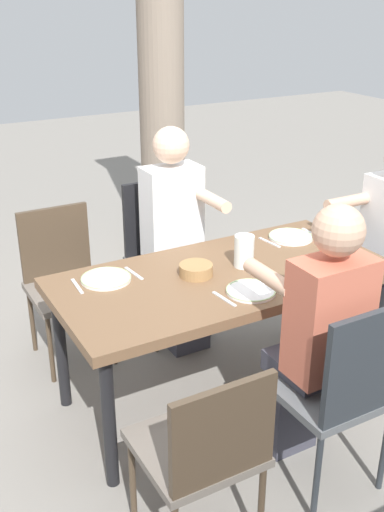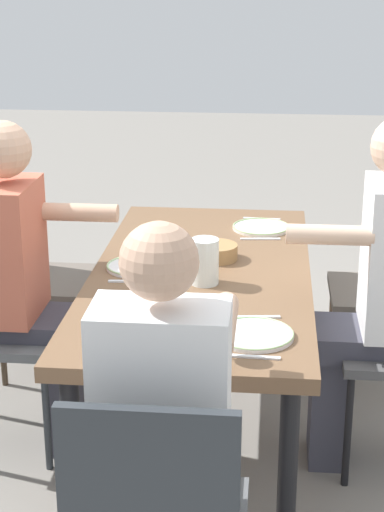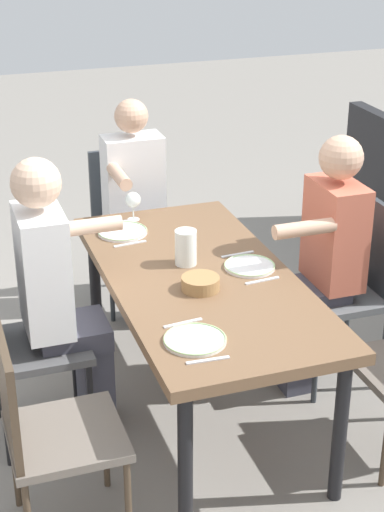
% 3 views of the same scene
% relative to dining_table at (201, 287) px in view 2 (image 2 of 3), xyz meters
% --- Properties ---
extents(ground_plane, '(16.00, 16.00, 0.00)m').
position_rel_dining_table_xyz_m(ground_plane, '(0.00, 0.00, -0.67)').
color(ground_plane, gray).
extents(dining_table, '(1.72, 0.83, 0.74)m').
position_rel_dining_table_xyz_m(dining_table, '(0.00, 0.00, 0.00)').
color(dining_table, brown).
rests_on(dining_table, ground).
extents(chair_west_south, '(0.44, 0.44, 0.85)m').
position_rel_dining_table_xyz_m(chair_west_south, '(-0.59, -0.83, -0.17)').
color(chair_west_south, '#6A6158').
rests_on(chair_west_south, ground).
extents(diner_woman_green, '(0.49, 0.35, 1.28)m').
position_rel_dining_table_xyz_m(diner_woman_green, '(1.10, 0.00, 0.01)').
color(diner_woman_green, '#3F3F4C').
rests_on(diner_woman_green, ground).
extents(diner_man_white, '(0.35, 0.50, 1.31)m').
position_rel_dining_table_xyz_m(diner_man_white, '(0.06, -0.66, 0.04)').
color(diner_man_white, '#3F3F4C').
rests_on(diner_man_white, ground).
extents(diner_guest_third, '(0.35, 0.50, 1.35)m').
position_rel_dining_table_xyz_m(diner_guest_third, '(0.07, 0.64, 0.06)').
color(diner_guest_third, '#3F3F4C').
rests_on(diner_guest_third, ground).
extents(plate_0, '(0.25, 0.25, 0.02)m').
position_rel_dining_table_xyz_m(plate_0, '(-0.55, 0.22, 0.08)').
color(plate_0, white).
rests_on(plate_0, dining_table).
extents(fork_0, '(0.02, 0.17, 0.01)m').
position_rel_dining_table_xyz_m(fork_0, '(-0.70, 0.22, 0.07)').
color(fork_0, silver).
rests_on(fork_0, dining_table).
extents(spoon_0, '(0.03, 0.17, 0.01)m').
position_rel_dining_table_xyz_m(spoon_0, '(-0.40, 0.22, 0.07)').
color(spoon_0, silver).
rests_on(spoon_0, dining_table).
extents(plate_1, '(0.24, 0.24, 0.02)m').
position_rel_dining_table_xyz_m(plate_1, '(0.00, -0.24, 0.08)').
color(plate_1, white).
rests_on(plate_1, dining_table).
extents(fork_1, '(0.03, 0.17, 0.01)m').
position_rel_dining_table_xyz_m(fork_1, '(-0.15, -0.24, 0.07)').
color(fork_1, silver).
rests_on(fork_1, dining_table).
extents(spoon_1, '(0.03, 0.17, 0.01)m').
position_rel_dining_table_xyz_m(spoon_1, '(0.15, -0.24, 0.07)').
color(spoon_1, silver).
rests_on(spoon_1, dining_table).
extents(plate_2, '(0.25, 0.25, 0.02)m').
position_rel_dining_table_xyz_m(plate_2, '(0.59, 0.21, 0.08)').
color(plate_2, white).
rests_on(plate_2, dining_table).
extents(wine_glass_2, '(0.08, 0.08, 0.16)m').
position_rel_dining_table_xyz_m(wine_glass_2, '(0.75, 0.11, 0.18)').
color(wine_glass_2, white).
rests_on(wine_glass_2, dining_table).
extents(fork_2, '(0.03, 0.17, 0.01)m').
position_rel_dining_table_xyz_m(fork_2, '(0.44, 0.21, 0.07)').
color(fork_2, silver).
rests_on(fork_2, dining_table).
extents(spoon_2, '(0.02, 0.17, 0.01)m').
position_rel_dining_table_xyz_m(spoon_2, '(0.74, 0.21, 0.07)').
color(spoon_2, silver).
rests_on(spoon_2, dining_table).
extents(water_pitcher, '(0.10, 0.10, 0.17)m').
position_rel_dining_table_xyz_m(water_pitcher, '(0.14, 0.02, 0.15)').
color(water_pitcher, white).
rests_on(water_pitcher, dining_table).
extents(bread_basket, '(0.17, 0.17, 0.06)m').
position_rel_dining_table_xyz_m(bread_basket, '(-0.14, 0.05, 0.10)').
color(bread_basket, '#9E7547').
rests_on(bread_basket, dining_table).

